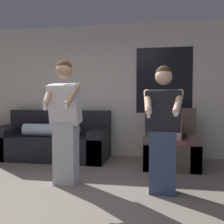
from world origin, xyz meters
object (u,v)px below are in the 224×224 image
(couch, at_px, (55,142))
(armchair, at_px, (171,147))
(person_left, at_px, (65,121))
(person_right, at_px, (163,130))

(couch, relative_size, armchair, 2.12)
(person_left, bearing_deg, person_right, -4.86)
(couch, distance_m, person_right, 2.67)
(couch, height_order, person_left, person_left)
(couch, xyz_separation_m, armchair, (2.25, -0.17, -0.01))
(armchair, height_order, person_left, person_left)
(couch, bearing_deg, person_left, -62.55)
(person_right, bearing_deg, couch, 142.64)
(person_left, distance_m, person_right, 1.33)
(couch, height_order, armchair, armchair)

